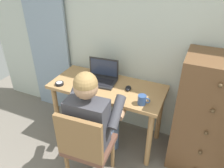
{
  "coord_description": "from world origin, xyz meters",
  "views": [
    {
      "loc": [
        0.35,
        0.05,
        1.96
      ],
      "look_at": [
        -0.41,
        1.75,
        0.83
      ],
      "focal_mm": 34.99,
      "sensor_mm": 36.0,
      "label": 1
    }
  ],
  "objects": [
    {
      "name": "computer_mouse",
      "position": [
        -0.28,
        1.87,
        0.75
      ],
      "size": [
        0.08,
        0.11,
        0.03
      ],
      "primitive_type": "ellipsoid",
      "rotation": [
        0.0,
        0.0,
        0.23
      ],
      "color": "black",
      "rests_on": "desk"
    },
    {
      "name": "dresser",
      "position": [
        0.52,
        1.91,
        0.61
      ],
      "size": [
        0.59,
        0.49,
        1.22
      ],
      "color": "brown",
      "rests_on": "ground_plane"
    },
    {
      "name": "curtain_panel",
      "position": [
        -1.48,
        2.13,
        1.09
      ],
      "size": [
        0.59,
        0.03,
        2.17
      ],
      "primitive_type": "cube",
      "color": "#8EA3B7",
      "rests_on": "ground_plane"
    },
    {
      "name": "desk_clock",
      "position": [
        -0.99,
        1.66,
        0.75
      ],
      "size": [
        0.09,
        0.09,
        0.03
      ],
      "color": "black",
      "rests_on": "desk"
    },
    {
      "name": "person_seated",
      "position": [
        -0.44,
        1.4,
        0.66
      ],
      "size": [
        0.55,
        0.6,
        1.18
      ],
      "color": "#6B84AD",
      "rests_on": "ground_plane"
    },
    {
      "name": "chair",
      "position": [
        -0.43,
        1.22,
        0.48
      ],
      "size": [
        0.44,
        0.43,
        0.86
      ],
      "color": "brown",
      "rests_on": "ground_plane"
    },
    {
      "name": "wall_back",
      "position": [
        0.0,
        2.2,
        1.25
      ],
      "size": [
        4.8,
        0.05,
        2.5
      ],
      "primitive_type": "cube",
      "color": "silver",
      "rests_on": "ground_plane"
    },
    {
      "name": "desk",
      "position": [
        -0.51,
        1.85,
        0.62
      ],
      "size": [
        1.23,
        0.55,
        0.73
      ],
      "color": "tan",
      "rests_on": "ground_plane"
    },
    {
      "name": "coffee_mug",
      "position": [
        -0.07,
        1.69,
        0.78
      ],
      "size": [
        0.12,
        0.08,
        0.09
      ],
      "color": "#33518C",
      "rests_on": "desk"
    },
    {
      "name": "laptop",
      "position": [
        -0.62,
        1.92,
        0.78
      ],
      "size": [
        0.36,
        0.28,
        0.24
      ],
      "color": "#232326",
      "rests_on": "desk"
    }
  ]
}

